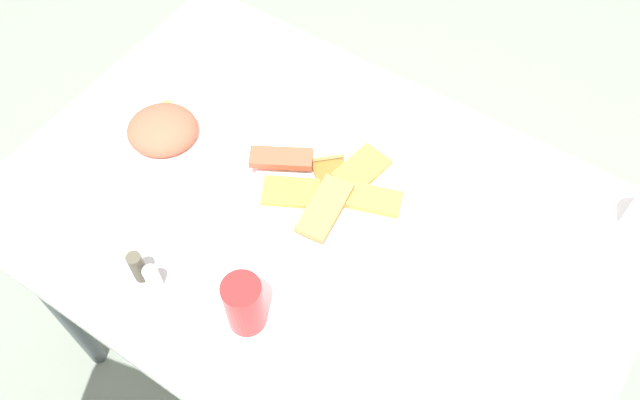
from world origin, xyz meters
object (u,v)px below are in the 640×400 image
Objects in this scene: paper_napkin at (60,216)px; pide_platter at (327,190)px; dining_table at (316,240)px; salad_plate_greens at (163,132)px; spoon at (52,222)px; soda_can at (244,304)px; fork at (66,208)px; condiment_caddy at (148,278)px.

pide_platter is at bearing -140.59° from paper_napkin.
dining_table is 0.38m from salad_plate_greens.
spoon reaches higher than dining_table.
salad_plate_greens reaches higher than dining_table.
paper_napkin is at bearing 80.53° from salad_plate_greens.
salad_plate_greens is at bearing -30.46° from soda_can.
salad_plate_greens is at bearing -98.45° from fork.
fork is at bearing 79.82° from salad_plate_greens.
salad_plate_greens reaches higher than pide_platter.
spoon is (0.40, 0.28, 0.10)m from dining_table.
pide_platter reaches higher than spoon.
condiment_caddy is at bearing -176.30° from spoon.
salad_plate_greens is at bearing -99.47° from paper_napkin.
dining_table is at bearing -177.94° from salad_plate_greens.
spoon is (0.39, 0.34, -0.01)m from pide_platter.
soda_can is at bearing 149.54° from salad_plate_greens.
condiment_caddy is (0.15, 0.33, 0.01)m from pide_platter.
condiment_caddy is at bearing 59.04° from dining_table.
soda_can reaches higher than fork.
paper_napkin is (0.40, 0.26, 0.09)m from dining_table.
condiment_caddy is at bearing 174.73° from fork.
spoon is at bearing 6.60° from soda_can.
fork is (0.00, -0.02, 0.00)m from paper_napkin.
fork is at bearing -7.00° from condiment_caddy.
spoon is at bearing 81.15° from salad_plate_greens.
condiment_caddy reaches higher than salad_plate_greens.
soda_can is 0.43m from spoon.
soda_can reaches higher than condiment_caddy.
dining_table is 0.50m from spoon.
fork is at bearing 1.70° from soda_can.
salad_plate_greens is (0.36, 0.01, 0.11)m from dining_table.
paper_napkin is 0.02m from fork.
dining_table is 9.66× the size of soda_can.
soda_can is at bearing -175.84° from paper_napkin.
salad_plate_greens is 1.79× the size of soda_can.
dining_table is 5.93× the size of fork.
pide_platter is 2.83× the size of paper_napkin.
fork is (0.39, 0.30, -0.01)m from pide_platter.
pide_platter is at bearing -84.24° from soda_can.
spoon is 0.24m from condiment_caddy.
spoon is 1.89× the size of condiment_caddy.
dining_table is 5.40× the size of salad_plate_greens.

